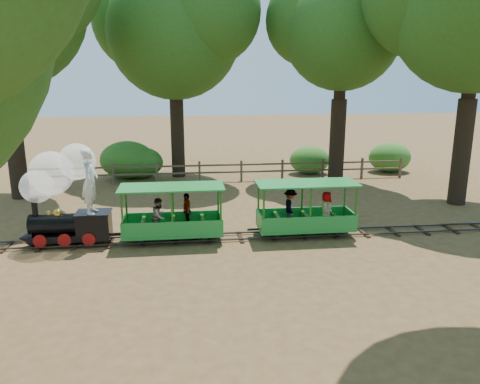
{
  "coord_description": "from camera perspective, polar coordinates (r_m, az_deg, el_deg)",
  "views": [
    {
      "loc": [
        -1.66,
        -13.78,
        5.01
      ],
      "look_at": [
        0.04,
        0.5,
        1.37
      ],
      "focal_mm": 35.0,
      "sensor_mm": 36.0,
      "label": 1
    }
  ],
  "objects": [
    {
      "name": "carriage_front",
      "position": [
        14.42,
        -8.25,
        -3.24
      ],
      "size": [
        3.14,
        1.29,
        1.63
      ],
      "color": "#1D8831",
      "rests_on": "track"
    },
    {
      "name": "oak_ne",
      "position": [
        22.61,
        12.33,
        19.27
      ],
      "size": [
        6.64,
        5.84,
        9.53
      ],
      "color": "#2D2116",
      "rests_on": "ground"
    },
    {
      "name": "shrub_mid_e",
      "position": [
        24.32,
        8.49,
        3.89
      ],
      "size": [
        2.07,
        1.59,
        1.43
      ],
      "primitive_type": "ellipsoid",
      "color": "#2D6B1E",
      "rests_on": "ground"
    },
    {
      "name": "shrub_mid_w",
      "position": [
        23.61,
        -13.58,
        3.84
      ],
      "size": [
        2.65,
        2.04,
        1.84
      ],
      "primitive_type": "ellipsoid",
      "color": "#2D6B1E",
      "rests_on": "ground"
    },
    {
      "name": "locomotive",
      "position": [
        14.66,
        -20.91,
        0.49
      ],
      "size": [
        2.72,
        1.28,
        3.12
      ],
      "color": "black",
      "rests_on": "ground"
    },
    {
      "name": "oak_nc",
      "position": [
        23.47,
        -8.14,
        19.56
      ],
      "size": [
        7.9,
        6.96,
        10.1
      ],
      "color": "#2D2116",
      "rests_on": "ground"
    },
    {
      "name": "ground",
      "position": [
        14.75,
        0.06,
        -5.63
      ],
      "size": [
        90.0,
        90.0,
        0.0
      ],
      "primitive_type": "plane",
      "color": "brown",
      "rests_on": "ground"
    },
    {
      "name": "carriage_rear",
      "position": [
        14.91,
        7.92,
        -2.55
      ],
      "size": [
        3.14,
        1.28,
        1.63
      ],
      "color": "#1D8831",
      "rests_on": "track"
    },
    {
      "name": "track",
      "position": [
        14.73,
        0.06,
        -5.38
      ],
      "size": [
        22.0,
        1.0,
        0.1
      ],
      "color": "#3F3D3A",
      "rests_on": "ground"
    },
    {
      "name": "fence",
      "position": [
        22.29,
        -2.39,
        2.74
      ],
      "size": [
        18.1,
        0.1,
        1.0
      ],
      "color": "brown",
      "rests_on": "ground"
    },
    {
      "name": "shrub_west",
      "position": [
        23.57,
        -12.06,
        3.54
      ],
      "size": [
        2.23,
        1.71,
        1.54
      ],
      "primitive_type": "ellipsoid",
      "color": "#2D6B1E",
      "rests_on": "ground"
    },
    {
      "name": "shrub_east",
      "position": [
        25.77,
        17.79,
        4.06
      ],
      "size": [
        2.22,
        1.71,
        1.54
      ],
      "primitive_type": "ellipsoid",
      "color": "#2D6B1E",
      "rests_on": "ground"
    }
  ]
}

